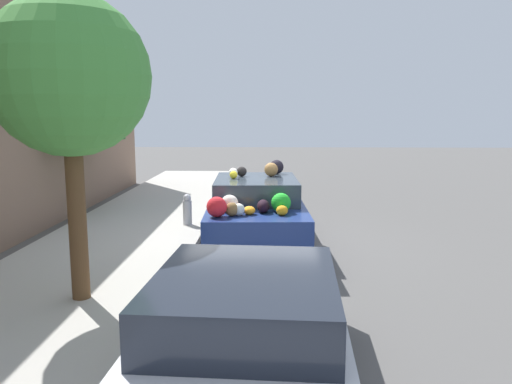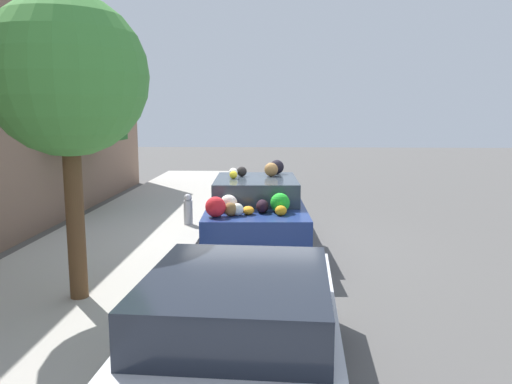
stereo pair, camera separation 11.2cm
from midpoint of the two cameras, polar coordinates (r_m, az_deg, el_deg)
The scene contains 7 objects.
ground_plane at distance 10.12m, azimuth -0.04°, elevation -6.16°, with size 60.00×60.00×0.00m, color #565451.
sidewalk_curb at distance 10.56m, azimuth -14.91°, elevation -5.42°, with size 24.00×3.20×0.14m.
building_facade at distance 11.27m, azimuth -26.16°, elevation 8.45°, with size 18.00×1.20×5.50m.
street_tree at distance 6.98m, azimuth -20.34°, elevation 12.13°, with size 2.08×2.08×4.02m.
fire_hydrant at distance 11.41m, azimuth -7.49°, elevation -1.99°, with size 0.20×0.20×0.70m.
art_car at distance 9.88m, azimuth 0.31°, elevation -2.01°, with size 4.49×1.96×1.69m.
parked_car_plain at distance 4.63m, azimuth -1.14°, elevation -16.09°, with size 4.22×1.96×1.29m.
Camera 2 is at (-9.76, -0.47, 2.63)m, focal length 35.00 mm.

